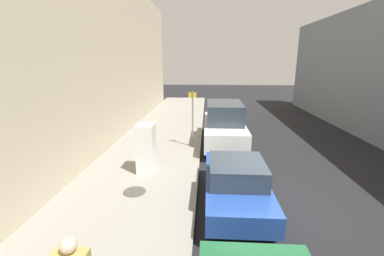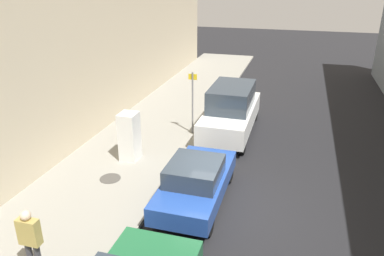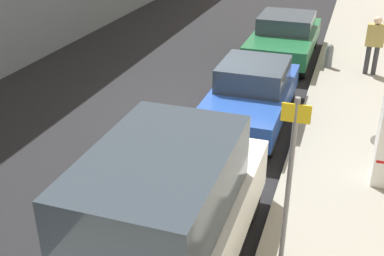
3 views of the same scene
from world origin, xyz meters
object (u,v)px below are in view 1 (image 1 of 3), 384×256
parked_van_white (224,124)px  discarded_refrigerator (146,149)px  parked_hatchback_blue (236,182)px  street_sign_post (193,116)px

parked_van_white → discarded_refrigerator: bearing=-129.5°
parked_van_white → parked_hatchback_blue: bearing=-90.0°
discarded_refrigerator → parked_hatchback_blue: 3.62m
discarded_refrigerator → parked_hatchback_blue: size_ratio=0.44×
street_sign_post → discarded_refrigerator: bearing=-116.9°
parked_van_white → street_sign_post: bearing=-155.3°
discarded_refrigerator → parked_van_white: 4.81m
discarded_refrigerator → parked_van_white: bearing=50.5°
discarded_refrigerator → street_sign_post: size_ratio=0.67×
parked_hatchback_blue → discarded_refrigerator: bearing=147.9°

